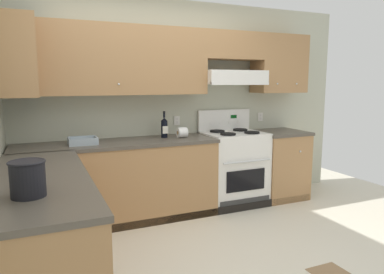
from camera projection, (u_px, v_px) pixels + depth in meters
ground_plane at (202, 263)px, 3.13m from camera, size 7.04×7.04×0.00m
floor_accent_tile at (332, 274)px, 2.94m from camera, size 0.30×0.30×0.01m
wall_back at (179, 89)px, 4.45m from camera, size 4.68×0.57×2.55m
counter_back_run at (161, 178)px, 4.21m from camera, size 3.60×0.65×0.91m
counter_left_run at (45, 238)px, 2.57m from camera, size 0.63×1.91×0.91m
stove at (234, 167)px, 4.61m from camera, size 0.76×0.62×1.20m
wine_bottle at (164, 127)px, 4.23m from camera, size 0.08×0.08×0.31m
bowl at (83, 142)px, 3.78m from camera, size 0.30×0.23×0.08m
bucket at (28, 178)px, 2.04m from camera, size 0.21×0.21×0.21m
paper_towel_roll at (182, 132)px, 4.24m from camera, size 0.11×0.12×0.12m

